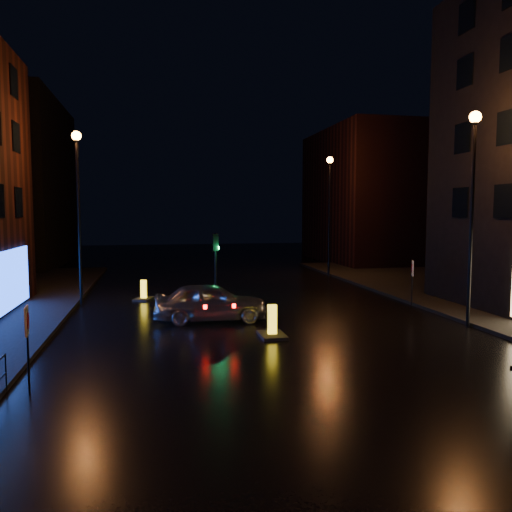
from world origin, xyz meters
The scene contains 12 objects.
ground centered at (0.00, 0.00, 0.00)m, with size 120.00×120.00×0.00m, color black.
building_far_left centered at (-16.00, 35.00, 7.00)m, with size 8.00×16.00×14.00m, color black.
building_far_right centered at (15.00, 32.00, 6.00)m, with size 8.00×14.00×12.00m, color black.
street_lamp_lfar centered at (-7.80, 14.00, 5.56)m, with size 0.44×0.44×8.37m.
street_lamp_rnear centered at (7.80, 6.00, 5.56)m, with size 0.44×0.44×8.37m.
street_lamp_rfar centered at (7.80, 22.00, 5.56)m, with size 0.44×0.44×8.37m.
traffic_signal centered at (-1.20, 14.00, 0.50)m, with size 1.40×2.40×3.45m.
silver_hatchback centered at (-1.99, 9.23, 0.80)m, with size 1.89×4.70×1.60m, color #B2B6BA.
bollard_near centered at (-0.11, 6.12, 0.26)m, with size 0.90×1.35×1.18m.
bollard_far centered at (-4.84, 14.95, 0.23)m, with size 1.16×1.39×1.04m.
road_sign_left centered at (-7.41, 1.78, 1.66)m, with size 0.12×0.54×2.21m.
road_sign_right centered at (7.85, 10.46, 1.67)m, with size 0.26×0.51×2.23m.
Camera 1 is at (-4.29, -11.28, 4.53)m, focal length 35.00 mm.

